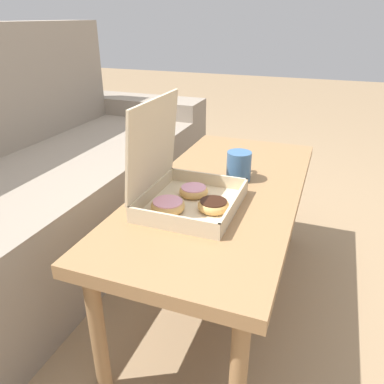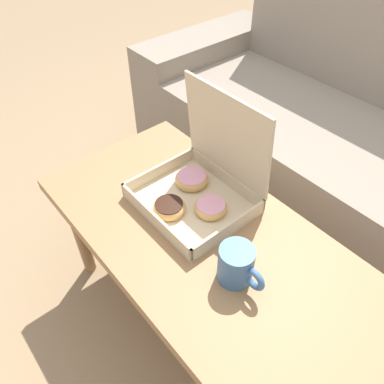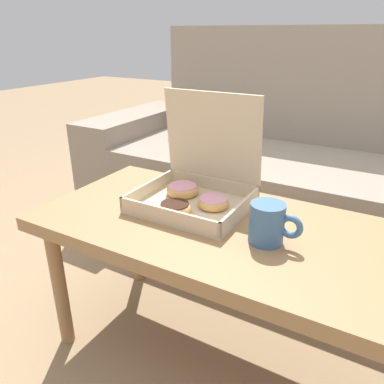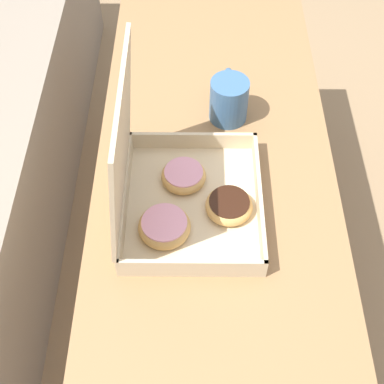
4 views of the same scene
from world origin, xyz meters
The scene contains 5 objects.
ground_plane centered at (0.00, 0.00, 0.00)m, with size 12.00×12.00×0.00m, color #937756.
couch centered at (0.00, 0.80, 0.33)m, with size 2.19×0.78×0.99m.
coffee_table centered at (0.00, -0.08, 0.43)m, with size 1.14×0.52×0.48m.
pastry_box centered at (-0.17, 0.00, 0.54)m, with size 0.32×0.28×0.33m.
coffee_mug centered at (0.09, -0.11, 0.53)m, with size 0.13×0.09×0.10m.
Camera 1 is at (-1.14, -0.39, 1.01)m, focal length 35.00 mm.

